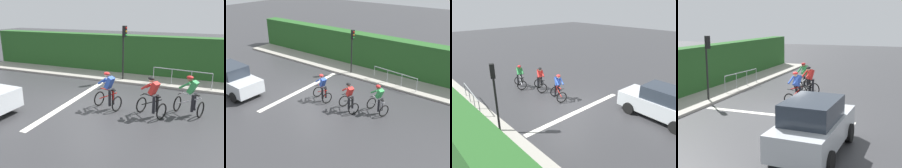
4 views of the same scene
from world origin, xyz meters
TOP-DOWN VIEW (x-y plane):
  - ground_plane at (0.00, 0.00)m, footprint 80.00×80.00m
  - sidewalk_kerb at (-5.05, 2.00)m, footprint 2.80×25.78m
  - stone_wall_low at (-5.95, 2.00)m, footprint 0.44×25.78m
  - hedge_wall at (-6.25, 2.00)m, footprint 1.10×25.78m
  - road_marking_stop_line at (0.00, -0.80)m, footprint 7.00×0.30m
  - cyclist_lead at (-0.42, 4.56)m, footprint 1.00×1.24m
  - cyclist_second at (0.33, 3.15)m, footprint 1.05×1.26m
  - cyclist_mid at (0.26, 1.19)m, footprint 0.97×1.23m
  - car_silver at (2.72, -4.18)m, footprint 2.00×4.16m
  - traffic_light_near_crossing at (-4.16, 0.31)m, footprint 0.26×0.30m
  - pedestrian_railing_kerbside at (-4.15, 3.74)m, footprint 0.42×3.28m

SIDE VIEW (x-z plane):
  - ground_plane at x=0.00m, z-range 0.00..0.00m
  - road_marking_stop_line at x=0.00m, z-range 0.00..0.01m
  - sidewalk_kerb at x=-5.05m, z-range 0.00..0.12m
  - stone_wall_low at x=-5.95m, z-range 0.00..0.49m
  - pedestrian_railing_kerbside at x=-4.15m, z-range 0.27..1.29m
  - cyclist_lead at x=-0.42m, z-range -0.03..1.63m
  - cyclist_second at x=0.33m, z-range -0.03..1.63m
  - cyclist_mid at x=0.26m, z-range -0.03..1.63m
  - car_silver at x=2.72m, z-range -0.01..1.75m
  - hedge_wall at x=-6.25m, z-range 0.00..2.61m
  - traffic_light_near_crossing at x=-4.16m, z-range 0.55..3.89m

